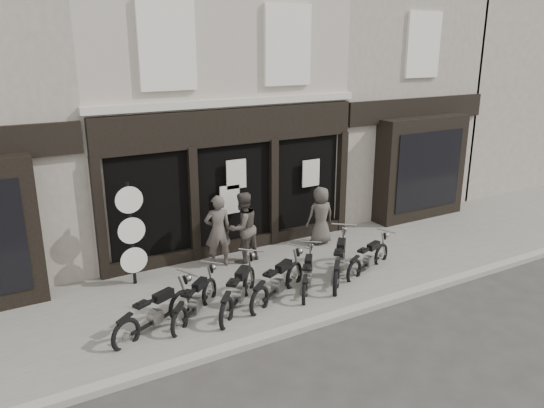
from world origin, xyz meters
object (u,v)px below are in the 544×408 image
motorcycle_1 (196,303)px  motorcycle_3 (278,285)px  motorcycle_0 (156,316)px  advert_sign_post (132,239)px  motorcycle_4 (307,277)px  motorcycle_5 (340,264)px  man_centre (243,227)px  man_left (218,231)px  man_right (320,216)px  motorcycle_6 (369,260)px  motorcycle_2 (239,293)px

motorcycle_1 → motorcycle_3: motorcycle_3 is taller
motorcycle_0 → motorcycle_1: bearing=-16.4°
motorcycle_1 → advert_sign_post: size_ratio=0.64×
advert_sign_post → motorcycle_4: bearing=-30.8°
motorcycle_5 → man_centre: 2.59m
motorcycle_0 → man_left: bearing=18.5°
man_left → man_centre: size_ratio=1.01×
motorcycle_1 → advert_sign_post: advert_sign_post is taller
man_centre → man_right: size_ratio=1.13×
motorcycle_1 → motorcycle_3: bearing=-46.4°
man_centre → man_left: bearing=-19.1°
motorcycle_0 → man_right: 5.87m
motorcycle_6 → man_right: man_right is taller
motorcycle_1 → advert_sign_post: bearing=66.1°
motorcycle_2 → motorcycle_6: 3.60m
motorcycle_1 → man_centre: size_ratio=0.89×
motorcycle_3 → motorcycle_4: bearing=-21.4°
motorcycle_3 → motorcycle_5: (1.81, 0.20, 0.03)m
motorcycle_3 → motorcycle_6: size_ratio=1.07×
motorcycle_0 → man_left: size_ratio=1.06×
motorcycle_3 → motorcycle_5: bearing=-22.3°
motorcycle_1 → motorcycle_6: (4.52, -0.01, -0.01)m
motorcycle_4 → motorcycle_6: bearing=-50.1°
motorcycle_3 → motorcycle_5: motorcycle_5 is taller
motorcycle_2 → man_centre: bearing=15.7°
motorcycle_4 → man_centre: size_ratio=0.89×
motorcycle_4 → man_right: (1.83, 2.13, 0.56)m
motorcycle_1 → motorcycle_3: 1.87m
motorcycle_5 → man_right: (0.86, 2.04, 0.48)m
man_left → man_centre: (0.66, -0.05, -0.01)m
motorcycle_0 → motorcycle_2: motorcycle_2 is taller
motorcycle_2 → motorcycle_3: bearing=-48.1°
motorcycle_0 → motorcycle_3: motorcycle_3 is taller
motorcycle_6 → man_right: 2.16m
motorcycle_3 → man_right: 3.52m
man_left → advert_sign_post: size_ratio=0.72×
motorcycle_3 → advert_sign_post: 3.46m
motorcycle_2 → man_left: size_ratio=0.94×
motorcycle_2 → man_left: (0.53, 2.18, 0.62)m
motorcycle_6 → man_centre: man_centre is taller
motorcycle_5 → motorcycle_6: bearing=-51.4°
motorcycle_0 → man_right: man_right is taller
motorcycle_1 → man_left: man_left is taller
motorcycle_0 → man_centre: size_ratio=1.07×
motorcycle_2 → man_right: 4.25m
motorcycle_5 → advert_sign_post: advert_sign_post is taller
motorcycle_1 → motorcycle_3: (1.86, -0.16, 0.03)m
motorcycle_1 → man_left: size_ratio=0.89×
man_centre → man_right: man_centre is taller
man_centre → motorcycle_2: bearing=46.2°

